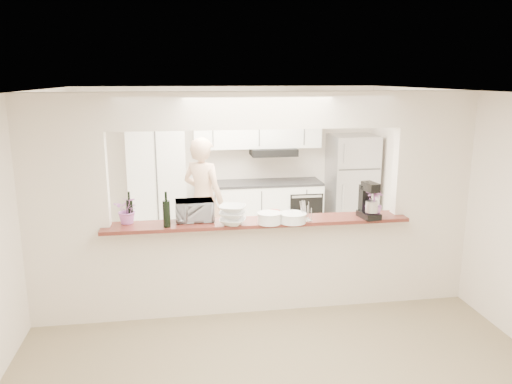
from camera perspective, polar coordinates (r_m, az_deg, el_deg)
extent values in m
plane|color=gray|center=(6.00, 0.17, -13.15)|extent=(6.00, 6.00, 0.00)
cube|color=beige|center=(7.41, -1.74, -7.88)|extent=(5.00, 2.90, 0.01)
cube|color=white|center=(5.63, -20.91, -2.24)|extent=(0.90, 0.15, 2.50)
cube|color=white|center=(6.22, 19.17, -0.71)|extent=(0.90, 0.15, 2.50)
cube|color=white|center=(5.40, 0.19, 9.32)|extent=(3.20, 0.15, 0.40)
cube|color=white|center=(5.79, 0.17, -8.48)|extent=(3.20, 0.15, 1.05)
cube|color=brown|center=(5.57, 0.26, -3.45)|extent=(3.40, 0.38, 0.04)
cube|color=white|center=(8.19, -11.18, 1.51)|extent=(0.90, 0.60, 2.10)
cube|color=white|center=(8.42, 0.30, -2.11)|extent=(2.10, 0.60, 0.90)
cube|color=#2F2F32|center=(8.31, 0.30, 1.02)|extent=(2.10, 0.62, 0.04)
cube|color=white|center=(8.29, 0.17, 7.67)|extent=(2.10, 0.35, 0.75)
cube|color=black|center=(8.28, 2.00, 4.62)|extent=(0.75, 0.45, 0.12)
cube|color=black|center=(8.27, 5.78, -2.10)|extent=(0.55, 0.02, 0.55)
cube|color=#ACABB1|center=(8.67, 10.85, 0.82)|extent=(0.75, 0.70, 1.70)
imported|color=#D671C1|center=(5.58, -14.44, -1.97)|extent=(0.33, 0.30, 0.31)
cylinder|color=black|center=(5.60, -14.23, -2.16)|extent=(0.07, 0.07, 0.26)
cylinder|color=black|center=(5.56, -14.33, -0.42)|extent=(0.02, 0.02, 0.09)
cylinder|color=black|center=(5.36, -10.18, -2.49)|extent=(0.08, 0.08, 0.29)
cylinder|color=black|center=(5.32, -10.27, -0.49)|extent=(0.03, 0.03, 0.10)
imported|color=#ADADB2|center=(5.56, -7.05, -2.12)|extent=(0.43, 0.30, 0.23)
imported|color=white|center=(5.38, -2.70, -2.68)|extent=(0.36, 0.36, 0.21)
cylinder|color=white|center=(5.43, 1.54, -3.04)|extent=(0.25, 0.25, 0.11)
cylinder|color=white|center=(5.41, 1.54, -2.42)|extent=(0.26, 0.26, 0.01)
cylinder|color=white|center=(5.48, 4.22, -3.00)|extent=(0.29, 0.29, 0.10)
cylinder|color=white|center=(5.47, 4.23, -2.47)|extent=(0.30, 0.30, 0.01)
cylinder|color=maroon|center=(5.71, 2.03, -2.47)|extent=(0.15, 0.15, 0.07)
cylinder|color=beige|center=(5.65, 4.24, -2.63)|extent=(0.17, 0.17, 0.08)
cube|color=silver|center=(5.55, 5.02, -3.25)|extent=(0.25, 0.16, 0.02)
cube|color=white|center=(5.54, 5.03, -2.87)|extent=(0.11, 0.11, 0.06)
cube|color=black|center=(5.79, 12.75, -2.58)|extent=(0.22, 0.30, 0.07)
cube|color=black|center=(5.82, 12.35, -0.61)|extent=(0.13, 0.11, 0.29)
cube|color=black|center=(5.70, 12.96, 0.58)|extent=(0.15, 0.25, 0.10)
cylinder|color=#B7B7BC|center=(5.71, 13.10, -1.64)|extent=(0.14, 0.14, 0.13)
imported|color=#D271CA|center=(5.77, 13.28, -1.21)|extent=(0.22, 0.22, 0.35)
imported|color=#DDB190|center=(7.29, -6.04, -0.88)|extent=(0.79, 0.75, 1.81)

